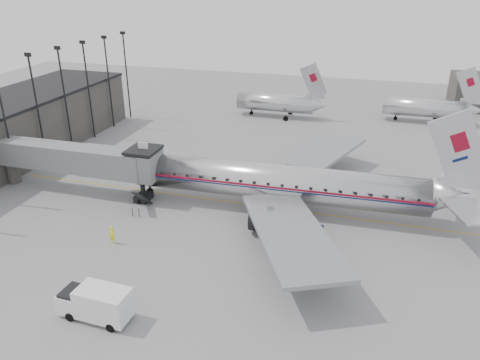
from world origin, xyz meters
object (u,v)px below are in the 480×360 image
at_px(ramp_worker, 112,235).
at_px(airliner, 283,183).
at_px(service_van, 95,302).
at_px(baggage_cart_navy, 312,232).
at_px(baggage_cart_white, 285,238).

bearing_deg(ramp_worker, airliner, 44.03).
relative_size(service_van, ramp_worker, 3.07).
xyz_separation_m(baggage_cart_navy, baggage_cart_white, (-2.45, -1.83, 0.01)).
bearing_deg(service_van, baggage_cart_white, 53.03).
bearing_deg(service_van, baggage_cart_navy, 51.10).
bearing_deg(ramp_worker, service_van, -61.04).
xyz_separation_m(airliner, service_van, (-10.08, -21.88, -1.84)).
relative_size(airliner, baggage_cart_navy, 19.20).
bearing_deg(baggage_cart_white, baggage_cart_navy, 33.01).
relative_size(baggage_cart_navy, ramp_worker, 1.12).
xyz_separation_m(service_van, ramp_worker, (-4.48, 10.00, -0.47)).
height_order(airliner, baggage_cart_white, airliner).
bearing_deg(airliner, ramp_worker, -142.75).
distance_m(service_van, ramp_worker, 10.97).
height_order(baggage_cart_white, ramp_worker, ramp_worker).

